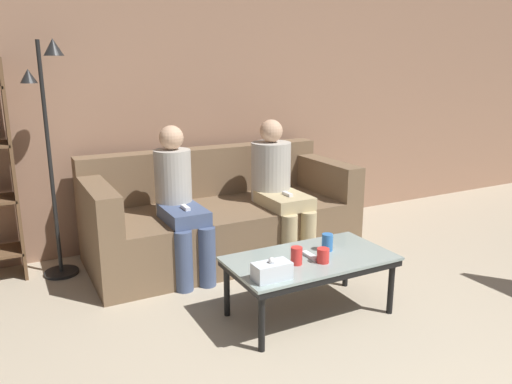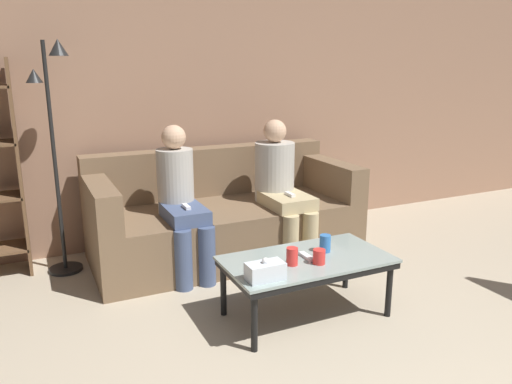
{
  "view_description": "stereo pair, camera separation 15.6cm",
  "coord_description": "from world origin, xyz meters",
  "px_view_note": "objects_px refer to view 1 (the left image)",
  "views": [
    {
      "loc": [
        -1.63,
        -0.84,
        1.61
      ],
      "look_at": [
        0.0,
        2.25,
        0.7
      ],
      "focal_mm": 35.0,
      "sensor_mm": 36.0,
      "label": 1
    },
    {
      "loc": [
        -1.49,
        -0.91,
        1.61
      ],
      "look_at": [
        0.0,
        2.25,
        0.7
      ],
      "focal_mm": 35.0,
      "sensor_mm": 36.0,
      "label": 2
    }
  ],
  "objects_px": {
    "cup_far_center": "(327,242)",
    "game_remote": "(310,256)",
    "coffee_table": "(310,263)",
    "cup_near_right": "(323,256)",
    "standing_lamp": "(50,135)",
    "tissue_box": "(272,271)",
    "seated_person_left_end": "(179,198)",
    "couch": "(220,218)",
    "cup_near_left": "(296,256)",
    "seated_person_mid_left": "(277,184)"
  },
  "relations": [
    {
      "from": "standing_lamp",
      "to": "tissue_box",
      "type": "bearing_deg",
      "value": -59.57
    },
    {
      "from": "coffee_table",
      "to": "seated_person_left_end",
      "type": "distance_m",
      "value": 1.18
    },
    {
      "from": "seated_person_left_end",
      "to": "seated_person_mid_left",
      "type": "xyz_separation_m",
      "value": [
        0.88,
        0.01,
        0.01
      ]
    },
    {
      "from": "tissue_box",
      "to": "standing_lamp",
      "type": "bearing_deg",
      "value": 120.43
    },
    {
      "from": "game_remote",
      "to": "cup_near_right",
      "type": "bearing_deg",
      "value": -79.44
    },
    {
      "from": "couch",
      "to": "seated_person_left_end",
      "type": "bearing_deg",
      "value": -151.94
    },
    {
      "from": "seated_person_mid_left",
      "to": "cup_near_left",
      "type": "bearing_deg",
      "value": -114.54
    },
    {
      "from": "game_remote",
      "to": "standing_lamp",
      "type": "bearing_deg",
      "value": 132.6
    },
    {
      "from": "cup_near_left",
      "to": "standing_lamp",
      "type": "distance_m",
      "value": 2.04
    },
    {
      "from": "game_remote",
      "to": "seated_person_left_end",
      "type": "bearing_deg",
      "value": 116.3
    },
    {
      "from": "tissue_box",
      "to": "seated_person_mid_left",
      "type": "bearing_deg",
      "value": 58.6
    },
    {
      "from": "couch",
      "to": "standing_lamp",
      "type": "bearing_deg",
      "value": 171.43
    },
    {
      "from": "game_remote",
      "to": "seated_person_mid_left",
      "type": "distance_m",
      "value": 1.13
    },
    {
      "from": "cup_near_right",
      "to": "seated_person_mid_left",
      "type": "bearing_deg",
      "value": 73.49
    },
    {
      "from": "coffee_table",
      "to": "cup_near_right",
      "type": "bearing_deg",
      "value": -79.44
    },
    {
      "from": "cup_near_left",
      "to": "seated_person_left_end",
      "type": "height_order",
      "value": "seated_person_left_end"
    },
    {
      "from": "game_remote",
      "to": "cup_far_center",
      "type": "bearing_deg",
      "value": 16.0
    },
    {
      "from": "cup_far_center",
      "to": "seated_person_left_end",
      "type": "height_order",
      "value": "seated_person_left_end"
    },
    {
      "from": "game_remote",
      "to": "tissue_box",
      "type": "bearing_deg",
      "value": -155.46
    },
    {
      "from": "cup_near_left",
      "to": "seated_person_left_end",
      "type": "bearing_deg",
      "value": 108.79
    },
    {
      "from": "cup_near_left",
      "to": "game_remote",
      "type": "relative_size",
      "value": 0.74
    },
    {
      "from": "couch",
      "to": "cup_near_left",
      "type": "distance_m",
      "value": 1.33
    },
    {
      "from": "standing_lamp",
      "to": "coffee_table",
      "type": "bearing_deg",
      "value": -47.4
    },
    {
      "from": "cup_near_right",
      "to": "standing_lamp",
      "type": "relative_size",
      "value": 0.05
    },
    {
      "from": "coffee_table",
      "to": "tissue_box",
      "type": "height_order",
      "value": "tissue_box"
    },
    {
      "from": "tissue_box",
      "to": "standing_lamp",
      "type": "distance_m",
      "value": 2.0
    },
    {
      "from": "cup_near_right",
      "to": "standing_lamp",
      "type": "height_order",
      "value": "standing_lamp"
    },
    {
      "from": "couch",
      "to": "coffee_table",
      "type": "height_order",
      "value": "couch"
    },
    {
      "from": "standing_lamp",
      "to": "seated_person_left_end",
      "type": "xyz_separation_m",
      "value": [
        0.83,
        -0.42,
        -0.49
      ]
    },
    {
      "from": "coffee_table",
      "to": "cup_far_center",
      "type": "bearing_deg",
      "value": 16.0
    },
    {
      "from": "couch",
      "to": "cup_near_left",
      "type": "relative_size",
      "value": 19.88
    },
    {
      "from": "coffee_table",
      "to": "standing_lamp",
      "type": "relative_size",
      "value": 0.6
    },
    {
      "from": "cup_far_center",
      "to": "game_remote",
      "type": "height_order",
      "value": "cup_far_center"
    },
    {
      "from": "coffee_table",
      "to": "game_remote",
      "type": "height_order",
      "value": "game_remote"
    },
    {
      "from": "coffee_table",
      "to": "cup_far_center",
      "type": "xyz_separation_m",
      "value": [
        0.17,
        0.05,
        0.1
      ]
    },
    {
      "from": "couch",
      "to": "coffee_table",
      "type": "relative_size",
      "value": 2.08
    },
    {
      "from": "coffee_table",
      "to": "couch",
      "type": "bearing_deg",
      "value": 93.33
    },
    {
      "from": "standing_lamp",
      "to": "cup_near_right",
      "type": "bearing_deg",
      "value": -49.04
    },
    {
      "from": "cup_far_center",
      "to": "seated_person_mid_left",
      "type": "relative_size",
      "value": 0.1
    },
    {
      "from": "couch",
      "to": "standing_lamp",
      "type": "xyz_separation_m",
      "value": [
        -1.27,
        0.19,
        0.77
      ]
    },
    {
      "from": "cup_near_right",
      "to": "coffee_table",
      "type": "bearing_deg",
      "value": 100.56
    },
    {
      "from": "cup_near_left",
      "to": "game_remote",
      "type": "height_order",
      "value": "cup_near_left"
    },
    {
      "from": "game_remote",
      "to": "seated_person_left_end",
      "type": "xyz_separation_m",
      "value": [
        -0.51,
        1.03,
        0.2
      ]
    },
    {
      "from": "couch",
      "to": "game_remote",
      "type": "height_order",
      "value": "couch"
    },
    {
      "from": "cup_near_right",
      "to": "seated_person_mid_left",
      "type": "relative_size",
      "value": 0.08
    },
    {
      "from": "cup_far_center",
      "to": "standing_lamp",
      "type": "distance_m",
      "value": 2.16
    },
    {
      "from": "seated_person_left_end",
      "to": "cup_near_right",
      "type": "bearing_deg",
      "value": -65.08
    },
    {
      "from": "standing_lamp",
      "to": "seated_person_mid_left",
      "type": "xyz_separation_m",
      "value": [
        1.71,
        -0.41,
        -0.47
      ]
    },
    {
      "from": "coffee_table",
      "to": "game_remote",
      "type": "bearing_deg",
      "value": -90.9
    },
    {
      "from": "couch",
      "to": "tissue_box",
      "type": "bearing_deg",
      "value": -102.08
    }
  ]
}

